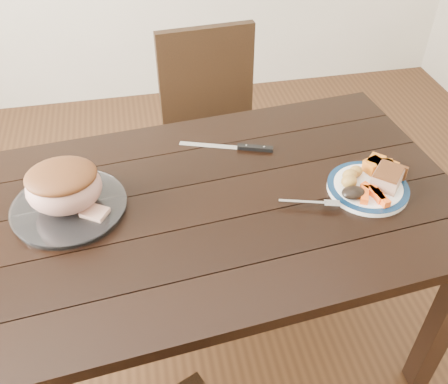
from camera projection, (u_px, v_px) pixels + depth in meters
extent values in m
plane|color=#472B16|center=(203.00, 344.00, 1.97)|extent=(4.00, 4.00, 0.00)
cube|color=black|center=(197.00, 209.00, 1.50)|extent=(1.68, 1.05, 0.04)
cube|color=black|center=(442.00, 323.00, 1.63)|extent=(0.07, 0.07, 0.71)
cube|color=black|center=(339.00, 184.00, 2.17)|extent=(0.07, 0.07, 0.71)
cube|color=black|center=(219.00, 151.00, 2.19)|extent=(0.45, 0.45, 0.04)
cube|color=black|center=(206.00, 78.00, 2.17)|extent=(0.42, 0.08, 0.46)
cube|color=black|center=(244.00, 162.00, 2.51)|extent=(0.04, 0.04, 0.43)
cube|color=black|center=(269.00, 209.00, 2.25)|extent=(0.04, 0.04, 0.43)
cube|color=black|center=(174.00, 175.00, 2.44)|extent=(0.04, 0.04, 0.43)
cube|color=black|center=(191.00, 225.00, 2.17)|extent=(0.04, 0.04, 0.43)
cylinder|color=white|center=(368.00, 188.00, 1.53)|extent=(0.25, 0.25, 0.02)
torus|color=#0D2543|center=(368.00, 186.00, 1.52)|extent=(0.25, 0.25, 0.02)
cylinder|color=white|center=(70.00, 208.00, 1.46)|extent=(0.32, 0.32, 0.02)
cube|color=tan|center=(387.00, 178.00, 1.51)|extent=(0.12, 0.12, 0.04)
ellipsoid|color=gold|center=(350.00, 176.00, 1.52)|extent=(0.05, 0.04, 0.04)
ellipsoid|color=gold|center=(349.00, 181.00, 1.50)|extent=(0.05, 0.04, 0.04)
ellipsoid|color=gold|center=(356.00, 171.00, 1.54)|extent=(0.04, 0.04, 0.04)
cube|color=#FF5A15|center=(364.00, 195.00, 1.47)|extent=(0.05, 0.07, 0.02)
cube|color=#FF5A15|center=(381.00, 198.00, 1.46)|extent=(0.03, 0.07, 0.02)
cube|color=#FF5A15|center=(377.00, 194.00, 1.47)|extent=(0.03, 0.07, 0.02)
cube|color=#FF5A15|center=(371.00, 191.00, 1.48)|extent=(0.05, 0.07, 0.02)
cube|color=orange|center=(383.00, 167.00, 1.55)|extent=(0.06, 0.06, 0.04)
cube|color=orange|center=(388.00, 169.00, 1.54)|extent=(0.07, 0.07, 0.04)
cube|color=orange|center=(373.00, 166.00, 1.56)|extent=(0.07, 0.06, 0.04)
cube|color=orange|center=(376.00, 163.00, 1.57)|extent=(0.07, 0.07, 0.04)
ellipsoid|color=black|center=(353.00, 193.00, 1.47)|extent=(0.07, 0.05, 0.03)
cube|color=silver|center=(303.00, 202.00, 1.46)|extent=(0.14, 0.05, 0.00)
cube|color=silver|center=(332.00, 204.00, 1.45)|extent=(0.05, 0.04, 0.00)
ellipsoid|color=tan|center=(64.00, 188.00, 1.41)|extent=(0.21, 0.18, 0.14)
cube|color=tan|center=(95.00, 213.00, 1.42)|extent=(0.09, 0.08, 0.02)
cube|color=silver|center=(208.00, 146.00, 1.70)|extent=(0.20, 0.09, 0.00)
cube|color=black|center=(255.00, 148.00, 1.68)|extent=(0.12, 0.06, 0.01)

